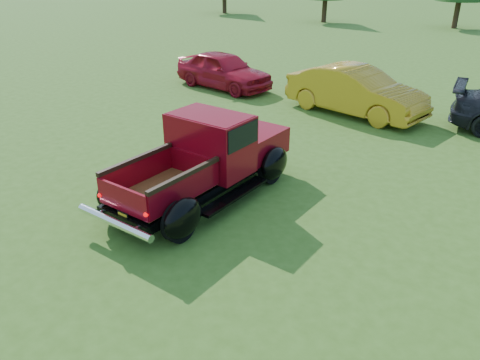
{
  "coord_description": "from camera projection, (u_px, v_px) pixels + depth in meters",
  "views": [
    {
      "loc": [
        3.47,
        -5.7,
        4.52
      ],
      "look_at": [
        -0.47,
        0.2,
        1.13
      ],
      "focal_mm": 35.0,
      "sensor_mm": 36.0,
      "label": 1
    }
  ],
  "objects": [
    {
      "name": "pickup_truck",
      "position": [
        211.0,
        156.0,
        9.66
      ],
      "size": [
        2.32,
        4.65,
        1.69
      ],
      "rotation": [
        0.0,
        0.0,
        -0.04
      ],
      "color": "black",
      "rests_on": "ground"
    },
    {
      "name": "ground",
      "position": [
        256.0,
        250.0,
        7.97
      ],
      "size": [
        120.0,
        120.0,
        0.0
      ],
      "primitive_type": "plane",
      "color": "#345317",
      "rests_on": "ground"
    },
    {
      "name": "show_car_yellow",
      "position": [
        356.0,
        91.0,
        14.6
      ],
      "size": [
        4.66,
        2.37,
        1.46
      ],
      "primitive_type": "imported",
      "rotation": [
        0.0,
        0.0,
        1.38
      ],
      "color": "#BE8619",
      "rests_on": "ground"
    },
    {
      "name": "show_car_red",
      "position": [
        224.0,
        70.0,
        17.56
      ],
      "size": [
        4.17,
        2.2,
        1.35
      ],
      "primitive_type": "imported",
      "rotation": [
        0.0,
        0.0,
        1.41
      ],
      "color": "maroon",
      "rests_on": "ground"
    }
  ]
}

